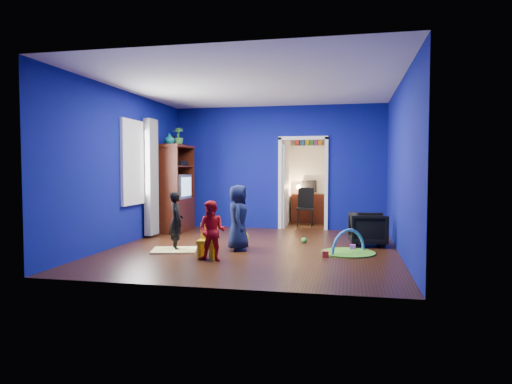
% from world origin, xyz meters
% --- Properties ---
extents(floor, '(5.00, 5.50, 0.01)m').
position_xyz_m(floor, '(0.00, 0.00, 0.00)').
color(floor, black).
rests_on(floor, ground).
extents(ceiling, '(5.00, 5.50, 0.01)m').
position_xyz_m(ceiling, '(0.00, 0.00, 2.90)').
color(ceiling, white).
rests_on(ceiling, wall_back).
extents(wall_back, '(5.00, 0.02, 2.90)m').
position_xyz_m(wall_back, '(0.00, 2.75, 1.45)').
color(wall_back, navy).
rests_on(wall_back, floor).
extents(wall_front, '(5.00, 0.02, 2.90)m').
position_xyz_m(wall_front, '(0.00, -2.75, 1.45)').
color(wall_front, navy).
rests_on(wall_front, floor).
extents(wall_left, '(0.02, 5.50, 2.90)m').
position_xyz_m(wall_left, '(-2.50, 0.00, 1.45)').
color(wall_left, navy).
rests_on(wall_left, floor).
extents(wall_right, '(0.02, 5.50, 2.90)m').
position_xyz_m(wall_right, '(2.50, 0.00, 1.45)').
color(wall_right, navy).
rests_on(wall_right, floor).
extents(alcove, '(1.00, 1.75, 2.50)m').
position_xyz_m(alcove, '(0.60, 3.62, 1.25)').
color(alcove, silver).
rests_on(alcove, floor).
extents(armchair, '(0.73, 0.72, 0.61)m').
position_xyz_m(armchair, '(2.02, 0.72, 0.31)').
color(armchair, black).
rests_on(armchair, floor).
extents(child_black, '(0.42, 0.45, 1.03)m').
position_xyz_m(child_black, '(-1.30, -0.44, 0.51)').
color(child_black, black).
rests_on(child_black, floor).
extents(child_navy, '(0.47, 0.62, 1.15)m').
position_xyz_m(child_navy, '(-0.23, -0.25, 0.57)').
color(child_navy, '#101A3C').
rests_on(child_navy, floor).
extents(toddler_red, '(0.47, 0.38, 0.93)m').
position_xyz_m(toddler_red, '(-0.40, -1.21, 0.47)').
color(toddler_red, '#B21228').
rests_on(toddler_red, floor).
extents(vase, '(0.27, 0.27, 0.24)m').
position_xyz_m(vase, '(-2.22, 1.53, 2.08)').
color(vase, '#0D5269').
rests_on(vase, tv_armoire).
extents(potted_plant, '(0.31, 0.31, 0.42)m').
position_xyz_m(potted_plant, '(-2.22, 2.05, 2.17)').
color(potted_plant, '#3B8D33').
rests_on(potted_plant, tv_armoire).
extents(tv_armoire, '(0.58, 1.14, 1.96)m').
position_xyz_m(tv_armoire, '(-2.22, 1.83, 0.98)').
color(tv_armoire, '#3F130A').
rests_on(tv_armoire, floor).
extents(crt_tv, '(0.46, 0.70, 0.54)m').
position_xyz_m(crt_tv, '(-2.18, 1.83, 1.02)').
color(crt_tv, silver).
rests_on(crt_tv, tv_armoire).
extents(yellow_blanket, '(0.88, 0.77, 0.03)m').
position_xyz_m(yellow_blanket, '(-1.30, -0.54, 0.01)').
color(yellow_blanket, '#F2E07A').
rests_on(yellow_blanket, floor).
extents(hopper_ball, '(0.36, 0.36, 0.36)m').
position_xyz_m(hopper_ball, '(-0.28, 0.00, 0.18)').
color(hopper_ball, yellow).
rests_on(hopper_ball, floor).
extents(kid_chair, '(0.31, 0.31, 0.50)m').
position_xyz_m(kid_chair, '(-0.55, -1.01, 0.25)').
color(kid_chair, yellow).
rests_on(kid_chair, floor).
extents(play_mat, '(0.90, 0.90, 0.02)m').
position_xyz_m(play_mat, '(1.66, -0.15, 0.01)').
color(play_mat, green).
rests_on(play_mat, floor).
extents(toy_arch, '(0.58, 0.62, 0.80)m').
position_xyz_m(toy_arch, '(1.66, -0.15, 0.02)').
color(toy_arch, '#3F8CD8').
rests_on(toy_arch, floor).
extents(window_left, '(0.03, 0.95, 1.55)m').
position_xyz_m(window_left, '(-2.48, 0.35, 1.55)').
color(window_left, white).
rests_on(window_left, wall_left).
extents(curtain, '(0.14, 0.42, 2.40)m').
position_xyz_m(curtain, '(-2.37, 0.90, 1.25)').
color(curtain, slate).
rests_on(curtain, floor).
extents(doorway, '(1.16, 0.10, 2.10)m').
position_xyz_m(doorway, '(0.60, 2.75, 1.05)').
color(doorway, white).
rests_on(doorway, floor).
extents(study_desk, '(0.88, 0.44, 0.75)m').
position_xyz_m(study_desk, '(0.60, 4.26, 0.38)').
color(study_desk, '#3D140A').
rests_on(study_desk, floor).
extents(desk_monitor, '(0.40, 0.05, 0.32)m').
position_xyz_m(desk_monitor, '(0.60, 4.38, 0.95)').
color(desk_monitor, black).
rests_on(desk_monitor, study_desk).
extents(desk_lamp, '(0.14, 0.14, 0.14)m').
position_xyz_m(desk_lamp, '(0.32, 4.32, 0.93)').
color(desk_lamp, '#FFD88C').
rests_on(desk_lamp, study_desk).
extents(folding_chair, '(0.40, 0.40, 0.92)m').
position_xyz_m(folding_chair, '(0.60, 3.30, 0.46)').
color(folding_chair, black).
rests_on(folding_chair, floor).
extents(book_shelf, '(0.88, 0.24, 0.04)m').
position_xyz_m(book_shelf, '(0.60, 4.37, 2.02)').
color(book_shelf, white).
rests_on(book_shelf, study_desk).
extents(toy_0, '(0.10, 0.08, 0.10)m').
position_xyz_m(toy_0, '(1.30, -0.55, 0.05)').
color(toy_0, red).
rests_on(toy_0, floor).
extents(toy_1, '(0.11, 0.11, 0.11)m').
position_xyz_m(toy_1, '(1.80, 0.69, 0.06)').
color(toy_1, '#237AC9').
rests_on(toy_1, floor).
extents(toy_2, '(0.11, 0.11, 0.11)m').
position_xyz_m(toy_2, '(0.82, 0.78, 0.06)').
color(toy_2, green).
rests_on(toy_2, floor).
extents(toy_3, '(0.10, 0.08, 0.10)m').
position_xyz_m(toy_3, '(1.74, 0.17, 0.05)').
color(toy_3, '#CC4CCC').
rests_on(toy_3, floor).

